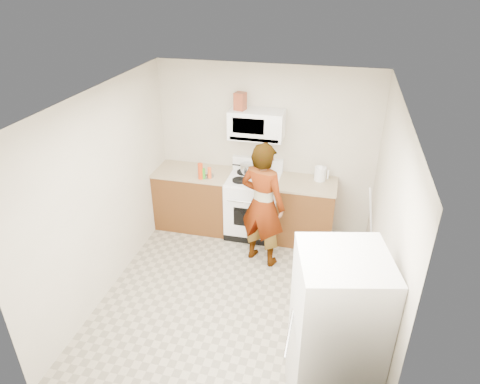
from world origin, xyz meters
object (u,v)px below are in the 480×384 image
(kettle, at_px, (320,174))
(microwave, at_px, (257,124))
(gas_range, at_px, (253,205))
(fridge, at_px, (335,339))
(person, at_px, (263,205))
(saucepan, at_px, (248,168))

(kettle, bearing_deg, microwave, 158.64)
(gas_range, xyz_separation_m, fridge, (1.27, -2.73, 0.36))
(person, bearing_deg, saucepan, -44.63)
(microwave, relative_size, kettle, 3.83)
(microwave, bearing_deg, person, -72.01)
(gas_range, relative_size, kettle, 5.70)
(gas_range, relative_size, fridge, 0.66)
(fridge, bearing_deg, gas_range, 102.00)
(person, distance_m, kettle, 1.06)
(gas_range, bearing_deg, person, -68.78)
(gas_range, xyz_separation_m, kettle, (0.93, 0.14, 0.55))
(microwave, distance_m, kettle, 1.15)
(fridge, bearing_deg, saucepan, 103.03)
(microwave, height_order, fridge, microwave)
(gas_range, distance_m, kettle, 1.09)
(saucepan, bearing_deg, person, -64.25)
(fridge, height_order, saucepan, fridge)
(person, relative_size, kettle, 8.83)
(fridge, distance_m, saucepan, 3.18)
(person, height_order, fridge, person)
(gas_range, bearing_deg, microwave, 90.00)
(microwave, relative_size, fridge, 0.45)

